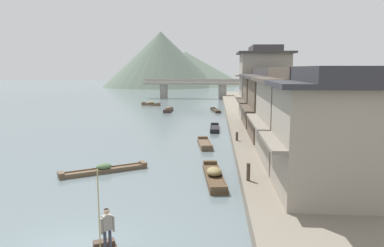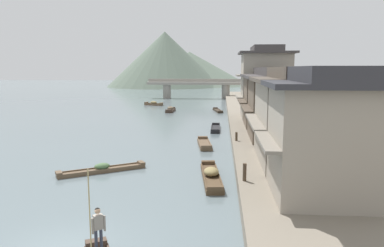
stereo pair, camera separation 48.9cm
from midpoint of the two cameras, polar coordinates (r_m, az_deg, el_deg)
riverbank_right at (r=44.02m, az=17.12°, el=-0.21°), size 18.00×110.00×0.75m
boatman_person at (r=13.34m, az=-14.22°, el=-15.08°), size 0.44×0.46×3.04m
boat_moored_nearest at (r=58.86m, az=3.44°, el=2.03°), size 1.77×5.38×0.38m
boat_moored_second at (r=58.45m, az=-3.94°, el=2.16°), size 1.17×4.10×0.83m
boat_moored_third at (r=32.50m, az=1.57°, el=-3.22°), size 1.56×4.46×0.49m
boat_moored_far at (r=41.00m, az=3.20°, el=-0.78°), size 0.99×4.94×0.46m
boat_midriver_drifting at (r=25.07m, az=-14.05°, el=-6.98°), size 5.29×3.78×0.60m
boat_midriver_upstream at (r=68.73m, az=-6.61°, el=3.07°), size 3.69×2.18×0.79m
boat_upstream_distant at (r=22.84m, az=2.83°, el=-8.11°), size 1.63×5.90×0.76m
house_waterfront_nearest at (r=18.32m, az=19.69°, el=-1.45°), size 5.73×5.85×6.14m
house_waterfront_second at (r=24.63m, az=15.22°, el=1.16°), size 5.45×8.33×6.14m
house_waterfront_tall at (r=32.52m, az=12.59°, el=2.99°), size 5.62×7.08×6.14m
house_waterfront_narrow at (r=39.46m, az=11.60°, el=3.97°), size 6.39×6.14×6.14m
house_waterfront_far at (r=46.25m, az=10.80°, el=6.25°), size 6.89×6.45×8.74m
mooring_post_dock_near at (r=20.24m, az=8.07°, el=-7.47°), size 0.20×0.20×0.96m
mooring_post_dock_mid at (r=31.16m, az=6.55°, el=-2.00°), size 0.20×0.20×0.73m
stone_bridge at (r=84.34m, az=-0.01°, el=5.86°), size 22.49×2.40×4.45m
hill_far_west at (r=151.93m, az=-1.12°, el=8.54°), size 49.29×49.29×13.56m
hill_far_centre at (r=141.98m, az=-4.97°, el=9.93°), size 44.03×44.03×20.63m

